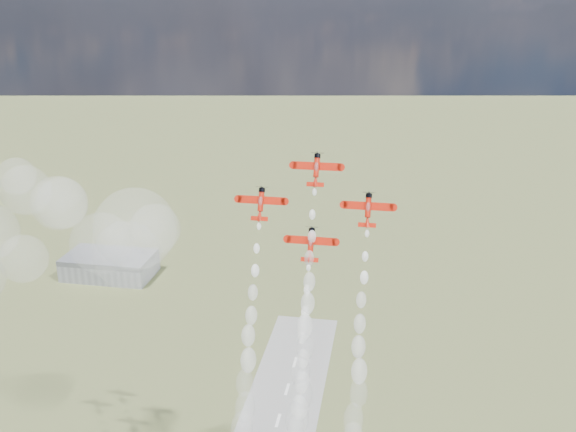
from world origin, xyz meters
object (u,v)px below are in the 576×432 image
(plane_left, at_px, (261,203))
(plane_right, at_px, (368,209))
(plane_slot, at_px, (311,244))
(hangar, at_px, (110,265))
(plane_lead, at_px, (316,169))

(plane_left, bearing_deg, plane_right, 0.00)
(plane_right, xyz_separation_m, plane_slot, (-12.42, -4.02, -7.71))
(hangar, relative_size, plane_lead, 4.47)
(hangar, relative_size, plane_slot, 4.47)
(plane_left, bearing_deg, plane_lead, 17.91)
(plane_right, height_order, plane_slot, plane_right)
(hangar, height_order, plane_left, plane_left)
(hangar, height_order, plane_right, plane_right)
(hangar, bearing_deg, plane_left, -52.75)
(hangar, distance_m, plane_slot, 240.18)
(plane_lead, xyz_separation_m, plane_left, (-12.42, -4.02, -7.71))
(plane_right, bearing_deg, hangar, 132.26)
(plane_left, height_order, plane_slot, plane_left)
(plane_left, distance_m, plane_right, 24.84)
(hangar, xyz_separation_m, plane_slot, (139.87, -171.63, 93.08))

